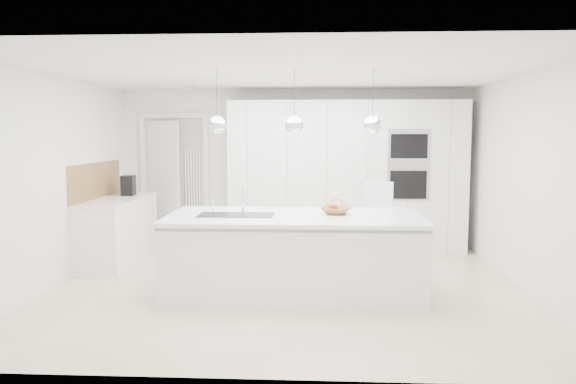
# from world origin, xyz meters

# --- Properties ---
(floor) EXTENTS (5.50, 5.50, 0.00)m
(floor) POSITION_xyz_m (0.00, 0.00, 0.00)
(floor) COLOR beige
(floor) RESTS_ON ground
(wall_back) EXTENTS (5.50, 0.00, 5.50)m
(wall_back) POSITION_xyz_m (0.00, 2.50, 1.25)
(wall_back) COLOR white
(wall_back) RESTS_ON ground
(wall_left) EXTENTS (0.00, 5.00, 5.00)m
(wall_left) POSITION_xyz_m (-2.75, 0.00, 1.25)
(wall_left) COLOR white
(wall_left) RESTS_ON ground
(ceiling) EXTENTS (5.50, 5.50, 0.00)m
(ceiling) POSITION_xyz_m (0.00, 0.00, 2.50)
(ceiling) COLOR white
(ceiling) RESTS_ON wall_back
(tall_cabinets) EXTENTS (3.60, 0.60, 2.30)m
(tall_cabinets) POSITION_xyz_m (0.80, 2.20, 1.15)
(tall_cabinets) COLOR white
(tall_cabinets) RESTS_ON floor
(oven_stack) EXTENTS (0.62, 0.04, 1.05)m
(oven_stack) POSITION_xyz_m (1.70, 1.89, 1.35)
(oven_stack) COLOR #A5A5A8
(oven_stack) RESTS_ON tall_cabinets
(doorway_frame) EXTENTS (1.11, 0.08, 2.13)m
(doorway_frame) POSITION_xyz_m (-1.95, 2.47, 1.02)
(doorway_frame) COLOR white
(doorway_frame) RESTS_ON floor
(hallway_door) EXTENTS (0.76, 0.38, 2.00)m
(hallway_door) POSITION_xyz_m (-2.20, 2.42, 1.00)
(hallway_door) COLOR white
(hallway_door) RESTS_ON floor
(radiator) EXTENTS (0.32, 0.04, 1.40)m
(radiator) POSITION_xyz_m (-1.63, 2.46, 0.85)
(radiator) COLOR white
(radiator) RESTS_ON floor
(left_base_cabinets) EXTENTS (0.60, 1.80, 0.86)m
(left_base_cabinets) POSITION_xyz_m (-2.45, 1.20, 0.43)
(left_base_cabinets) COLOR white
(left_base_cabinets) RESTS_ON floor
(left_worktop) EXTENTS (0.62, 1.82, 0.04)m
(left_worktop) POSITION_xyz_m (-2.45, 1.20, 0.88)
(left_worktop) COLOR white
(left_worktop) RESTS_ON left_base_cabinets
(oak_backsplash) EXTENTS (0.02, 1.80, 0.50)m
(oak_backsplash) POSITION_xyz_m (-2.74, 1.20, 1.15)
(oak_backsplash) COLOR #A2743E
(oak_backsplash) RESTS_ON wall_left
(island_base) EXTENTS (2.80, 1.20, 0.86)m
(island_base) POSITION_xyz_m (0.10, -0.30, 0.43)
(island_base) COLOR white
(island_base) RESTS_ON floor
(island_worktop) EXTENTS (2.84, 1.40, 0.04)m
(island_worktop) POSITION_xyz_m (0.10, -0.25, 0.88)
(island_worktop) COLOR white
(island_worktop) RESTS_ON island_base
(island_sink) EXTENTS (0.84, 0.44, 0.18)m
(island_sink) POSITION_xyz_m (-0.55, -0.30, 0.82)
(island_sink) COLOR #3F3F42
(island_sink) RESTS_ON island_worktop
(island_tap) EXTENTS (0.02, 0.02, 0.30)m
(island_tap) POSITION_xyz_m (-0.50, -0.10, 1.05)
(island_tap) COLOR white
(island_tap) RESTS_ON island_worktop
(pendant_left) EXTENTS (0.20, 0.20, 0.20)m
(pendant_left) POSITION_xyz_m (-0.75, -0.30, 1.90)
(pendant_left) COLOR white
(pendant_left) RESTS_ON ceiling
(pendant_mid) EXTENTS (0.20, 0.20, 0.20)m
(pendant_mid) POSITION_xyz_m (0.10, -0.30, 1.90)
(pendant_mid) COLOR white
(pendant_mid) RESTS_ON ceiling
(pendant_right) EXTENTS (0.20, 0.20, 0.20)m
(pendant_right) POSITION_xyz_m (0.95, -0.30, 1.90)
(pendant_right) COLOR white
(pendant_right) RESTS_ON ceiling
(fruit_bowl) EXTENTS (0.44, 0.44, 0.08)m
(fruit_bowl) POSITION_xyz_m (0.57, -0.15, 0.94)
(fruit_bowl) COLOR #A2743E
(fruit_bowl) RESTS_ON island_worktop
(espresso_machine) EXTENTS (0.20, 0.29, 0.29)m
(espresso_machine) POSITION_xyz_m (-2.43, 1.63, 1.05)
(espresso_machine) COLOR black
(espresso_machine) RESTS_ON left_worktop
(bar_stool_left) EXTENTS (0.38, 0.50, 1.03)m
(bar_stool_left) POSITION_xyz_m (0.65, 0.71, 0.51)
(bar_stool_left) COLOR white
(bar_stool_left) RESTS_ON floor
(bar_stool_right) EXTENTS (0.53, 0.63, 1.17)m
(bar_stool_right) POSITION_xyz_m (1.16, 0.69, 0.59)
(bar_stool_right) COLOR white
(bar_stool_right) RESTS_ON floor
(apple_a) EXTENTS (0.09, 0.09, 0.09)m
(apple_a) POSITION_xyz_m (0.54, -0.17, 0.97)
(apple_a) COLOR #A52513
(apple_a) RESTS_ON fruit_bowl
(apple_b) EXTENTS (0.07, 0.07, 0.07)m
(apple_b) POSITION_xyz_m (0.56, -0.18, 0.97)
(apple_b) COLOR #A52513
(apple_b) RESTS_ON fruit_bowl
(banana_bunch) EXTENTS (0.24, 0.17, 0.22)m
(banana_bunch) POSITION_xyz_m (0.56, -0.13, 1.02)
(banana_bunch) COLOR gold
(banana_bunch) RESTS_ON fruit_bowl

